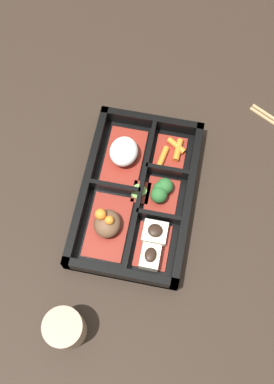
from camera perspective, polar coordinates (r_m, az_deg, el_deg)
name	(u,v)px	position (r m, az deg, el deg)	size (l,w,h in m)	color
ground_plane	(137,197)	(0.85, 0.00, -0.63)	(3.00, 3.00, 0.00)	black
bento_base	(137,196)	(0.85, 0.00, -0.50)	(0.32, 0.20, 0.01)	black
bento_rim	(138,193)	(0.83, 0.17, -0.14)	(0.32, 0.20, 0.04)	black
bowl_stew	(107,224)	(0.81, -3.80, -4.07)	(0.12, 0.07, 0.05)	maroon
bowl_rice	(124,153)	(0.86, -1.68, 4.99)	(0.12, 0.07, 0.05)	maroon
bowl_tofu	(152,245)	(0.80, 1.98, -6.78)	(0.09, 0.06, 0.04)	maroon
bowl_greens	(162,190)	(0.83, 3.16, 0.19)	(0.07, 0.06, 0.04)	maroon
bowl_carrots	(171,152)	(0.88, 4.36, 5.09)	(0.08, 0.06, 0.02)	maroon
bowl_pickles	(140,192)	(0.84, 0.42, 0.02)	(0.04, 0.03, 0.01)	maroon
tea_cup	(65,329)	(0.77, -9.13, -16.75)	(0.06, 0.06, 0.07)	gray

